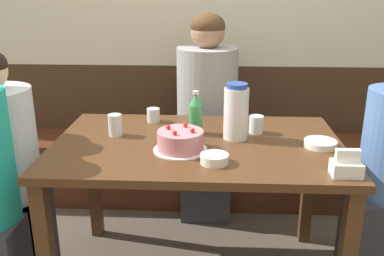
{
  "coord_description": "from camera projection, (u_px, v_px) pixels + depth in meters",
  "views": [
    {
      "loc": [
        0.07,
        -1.81,
        1.41
      ],
      "look_at": [
        -0.03,
        0.05,
        0.78
      ],
      "focal_mm": 40.0,
      "sensor_mm": 36.0,
      "label": 1
    }
  ],
  "objects": [
    {
      "name": "back_wall",
      "position": [
        204.0,
        9.0,
        2.76
      ],
      "size": [
        4.8,
        0.04,
        2.5
      ],
      "color": "#3D2819",
      "rests_on": "ground_plane"
    },
    {
      "name": "bench_seat",
      "position": [
        202.0,
        170.0,
        2.88
      ],
      "size": [
        2.76,
        0.38,
        0.43
      ],
      "color": "#472314",
      "rests_on": "ground_plane"
    },
    {
      "name": "dining_table",
      "position": [
        197.0,
        161.0,
        1.96
      ],
      "size": [
        1.3,
        0.82,
        0.73
      ],
      "color": "#4C2D19",
      "rests_on": "ground_plane"
    },
    {
      "name": "birthday_cake",
      "position": [
        180.0,
        141.0,
        1.82
      ],
      "size": [
        0.23,
        0.23,
        0.11
      ],
      "color": "white",
      "rests_on": "dining_table"
    },
    {
      "name": "water_pitcher",
      "position": [
        236.0,
        112.0,
        1.94
      ],
      "size": [
        0.11,
        0.11,
        0.26
      ],
      "color": "white",
      "rests_on": "dining_table"
    },
    {
      "name": "soju_bottle",
      "position": [
        196.0,
        114.0,
        2.01
      ],
      "size": [
        0.06,
        0.06,
        0.21
      ],
      "color": "#388E4C",
      "rests_on": "dining_table"
    },
    {
      "name": "napkin_holder",
      "position": [
        347.0,
        166.0,
        1.59
      ],
      "size": [
        0.11,
        0.08,
        0.11
      ],
      "color": "white",
      "rests_on": "dining_table"
    },
    {
      "name": "bowl_soup_white",
      "position": [
        320.0,
        144.0,
        1.87
      ],
      "size": [
        0.14,
        0.14,
        0.03
      ],
      "color": "white",
      "rests_on": "dining_table"
    },
    {
      "name": "bowl_rice_small",
      "position": [
        215.0,
        159.0,
        1.7
      ],
      "size": [
        0.11,
        0.11,
        0.04
      ],
      "color": "white",
      "rests_on": "dining_table"
    },
    {
      "name": "glass_water_tall",
      "position": [
        115.0,
        125.0,
        2.0
      ],
      "size": [
        0.06,
        0.06,
        0.1
      ],
      "color": "silver",
      "rests_on": "dining_table"
    },
    {
      "name": "glass_tumbler_short",
      "position": [
        256.0,
        124.0,
        2.04
      ],
      "size": [
        0.07,
        0.07,
        0.08
      ],
      "color": "silver",
      "rests_on": "dining_table"
    },
    {
      "name": "glass_shot_small",
      "position": [
        153.0,
        115.0,
        2.2
      ],
      "size": [
        0.07,
        0.07,
        0.07
      ],
      "color": "silver",
      "rests_on": "dining_table"
    },
    {
      "name": "person_teal_shirt",
      "position": [
        3.0,
        177.0,
        2.0
      ],
      "size": [
        0.35,
        0.35,
        1.15
      ],
      "color": "#33333D",
      "rests_on": "ground_plane"
    },
    {
      "name": "person_grey_tee",
      "position": [
        207.0,
        120.0,
        2.6
      ],
      "size": [
        0.36,
        0.36,
        1.25
      ],
      "rotation": [
        0.0,
        0.0,
        -1.57
      ],
      "color": "#33333D",
      "rests_on": "ground_plane"
    }
  ]
}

